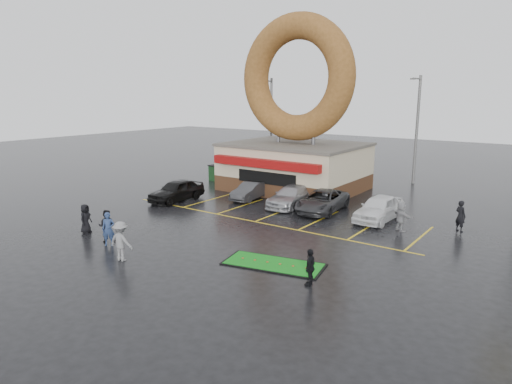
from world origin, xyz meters
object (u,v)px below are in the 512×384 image
Objects in this scene: car_dgrey at (250,191)px; car_grey at (322,201)px; person_blue at (108,229)px; streetlight_mid at (417,127)px; donut_shop at (295,133)px; streetlight_left at (271,122)px; dumpster at (220,174)px; car_white at (379,208)px; car_black at (176,190)px; person_cameraman at (310,267)px; putting_green at (274,264)px; car_silver at (291,196)px.

car_grey is (5.83, 0.00, 0.06)m from car_dgrey.
streetlight_mid is at bearing 31.01° from person_blue.
donut_shop reaches higher than streetlight_left.
dumpster is (-12.20, 4.18, -0.04)m from car_grey.
dumpster is at bearing 167.66° from car_white.
car_white reaches higher than car_black.
person_blue is (-9.39, -12.44, 0.09)m from car_white.
car_black reaches higher than car_grey.
car_dgrey is at bearing -98.23° from donut_shop.
car_grey reaches higher than dumpster.
car_dgrey is 7.62m from dumpster.
person_cameraman reaches higher than car_grey.
donut_shop is 6.32m from car_dgrey.
donut_shop is at bearing 14.60° from dumpster.
car_dgrey is 5.83m from car_grey.
person_cameraman is at bearing -82.23° from streetlight_mid.
dumpster is (-0.09, -7.74, -4.13)m from streetlight_left.
streetlight_left is 20.30m from car_white.
car_white is at bearing -6.37° from dumpster.
car_grey is 11.97m from person_cameraman.
car_black is 1.00× the size of car_white.
car_black is 2.92× the size of person_cameraman.
putting_green is (0.82, -22.73, -4.75)m from streetlight_mid.
streetlight_left is at bearing -153.86° from person_cameraman.
car_white is at bearing -5.19° from car_grey.
car_white is (13.64, 3.50, 0.00)m from car_black.
car_dgrey is 2.46× the size of person_cameraman.
car_silver is (2.74, -4.97, -3.78)m from donut_shop.
streetlight_left reaches higher than car_dgrey.
car_grey is (2.37, 0.00, 0.00)m from car_silver.
streetlight_left is at bearing 130.28° from car_grey.
car_grey is 12.90m from dumpster.
streetlight_left is at bearing -175.91° from streetlight_mid.
person_cameraman is at bearing -26.59° from car_black.
dumpster is at bearing 136.83° from putting_green.
person_cameraman reaches higher than car_black.
person_cameraman is (10.96, -10.82, 0.15)m from car_dgrey.
car_grey is at bearing -165.67° from person_cameraman.
putting_green is (14.82, -21.73, -4.75)m from streetlight_left.
car_black is at bearing -165.57° from car_grey.
donut_shop is 8.78× the size of person_cameraman.
streetlight_mid is 14.20m from car_silver.
donut_shop reaches higher than streetlight_mid.
person_cameraman is (5.13, -10.82, 0.08)m from car_grey.
person_cameraman is (10.24, -15.79, -3.70)m from donut_shop.
person_cameraman is 0.85× the size of dumpster.
streetlight_mid is (7.00, 7.95, 0.32)m from donut_shop.
person_blue reaches higher than car_white.
car_black is 8.04m from dumpster.
car_grey is at bearing 19.14° from car_black.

